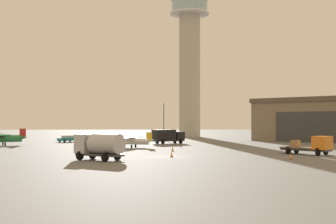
% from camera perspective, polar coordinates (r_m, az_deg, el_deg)
% --- Properties ---
extents(ground_plane, '(400.00, 400.00, 0.00)m').
position_cam_1_polar(ground_plane, '(53.16, -0.01, -5.84)').
color(ground_plane, '#60605E').
extents(control_tower, '(11.22, 11.22, 44.45)m').
position_cam_1_polar(control_tower, '(127.81, 2.84, 7.41)').
color(control_tower, '#B2AD9E').
rests_on(control_tower, ground_plane).
extents(hangar, '(36.52, 36.18, 9.54)m').
position_cam_1_polar(hangar, '(106.61, 20.13, -0.95)').
color(hangar, '#7A6B56').
rests_on(hangar, ground_plane).
extents(airplane_green, '(7.80, 9.73, 3.04)m').
position_cam_1_polar(airplane_green, '(83.25, -20.71, -3.16)').
color(airplane_green, '#287A42').
rests_on(airplane_green, ground_plane).
extents(airplane_white, '(6.71, 8.53, 2.54)m').
position_cam_1_polar(airplane_white, '(71.92, -4.59, -3.73)').
color(airplane_white, white).
rests_on(airplane_white, ground_plane).
extents(truck_flatbed_orange, '(6.05, 6.23, 2.41)m').
position_cam_1_polar(truck_flatbed_orange, '(58.87, 18.41, -4.18)').
color(truck_flatbed_orange, '#38383D').
rests_on(truck_flatbed_orange, ground_plane).
extents(truck_fuel_tanker_silver, '(5.84, 5.01, 2.90)m').
position_cam_1_polar(truck_fuel_tanker_silver, '(48.37, -8.91, -4.30)').
color(truck_fuel_tanker_silver, '#38383D').
rests_on(truck_fuel_tanker_silver, ground_plane).
extents(truck_box_black, '(6.60, 5.12, 2.75)m').
position_cam_1_polar(truck_box_black, '(84.94, -0.05, -3.12)').
color(truck_box_black, '#38383D').
rests_on(truck_box_black, ground_plane).
extents(car_teal, '(4.01, 4.22, 1.37)m').
position_cam_1_polar(car_teal, '(94.57, -12.99, -3.40)').
color(car_teal, teal).
rests_on(car_teal, ground_plane).
extents(light_post_north, '(0.44, 0.44, 8.66)m').
position_cam_1_polar(light_post_north, '(101.31, -0.55, -0.80)').
color(light_post_north, '#38383D').
rests_on(light_post_north, ground_plane).
extents(traffic_cone_near_left, '(0.36, 0.36, 0.73)m').
position_cam_1_polar(traffic_cone_near_left, '(63.02, 0.59, -4.81)').
color(traffic_cone_near_left, black).
rests_on(traffic_cone_near_left, ground_plane).
extents(traffic_cone_near_right, '(0.36, 0.36, 0.69)m').
position_cam_1_polar(traffic_cone_near_right, '(52.59, 0.46, -5.52)').
color(traffic_cone_near_right, black).
rests_on(traffic_cone_near_right, ground_plane).
extents(traffic_cone_mid_apron, '(0.36, 0.36, 0.62)m').
position_cam_1_polar(traffic_cone_mid_apron, '(50.94, 15.74, -5.64)').
color(traffic_cone_mid_apron, black).
rests_on(traffic_cone_mid_apron, ground_plane).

